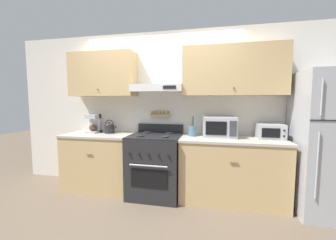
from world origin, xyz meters
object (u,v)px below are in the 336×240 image
(toaster_oven, at_px, (270,131))
(coffee_maker, at_px, (94,123))
(microwave, at_px, (220,127))
(tea_kettle, at_px, (110,128))
(refrigerator, at_px, (329,144))
(stove_range, at_px, (156,165))
(utensil_crock, at_px, (192,131))

(toaster_oven, bearing_deg, coffee_maker, 179.34)
(coffee_maker, bearing_deg, toaster_oven, -0.66)
(microwave, bearing_deg, toaster_oven, -1.64)
(tea_kettle, height_order, coffee_maker, coffee_maker)
(refrigerator, distance_m, microwave, 1.36)
(stove_range, bearing_deg, utensil_crock, 12.86)
(coffee_maker, distance_m, toaster_oven, 2.73)
(refrigerator, xyz_separation_m, toaster_oven, (-0.66, 0.16, 0.11))
(refrigerator, height_order, utensil_crock, refrigerator)
(refrigerator, height_order, tea_kettle, refrigerator)
(tea_kettle, xyz_separation_m, microwave, (1.76, 0.02, 0.06))
(stove_range, relative_size, utensil_crock, 3.53)
(refrigerator, relative_size, coffee_maker, 5.86)
(tea_kettle, distance_m, toaster_oven, 2.44)
(tea_kettle, bearing_deg, utensil_crock, 0.00)
(refrigerator, bearing_deg, utensil_crock, 174.64)
(coffee_maker, bearing_deg, stove_range, -7.94)
(refrigerator, height_order, microwave, refrigerator)
(microwave, distance_m, utensil_crock, 0.40)
(refrigerator, xyz_separation_m, tea_kettle, (-3.10, 0.16, 0.10))
(refrigerator, xyz_separation_m, utensil_crock, (-1.74, 0.16, 0.09))
(refrigerator, relative_size, tea_kettle, 8.07)
(microwave, bearing_deg, utensil_crock, -177.44)
(tea_kettle, bearing_deg, toaster_oven, -0.04)
(toaster_oven, bearing_deg, stove_range, -175.68)
(microwave, bearing_deg, refrigerator, -7.69)
(utensil_crock, relative_size, toaster_oven, 0.85)
(tea_kettle, height_order, microwave, microwave)
(stove_range, relative_size, tea_kettle, 4.73)
(coffee_maker, relative_size, utensil_crock, 1.03)
(toaster_oven, bearing_deg, microwave, 178.36)
(tea_kettle, relative_size, coffee_maker, 0.73)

